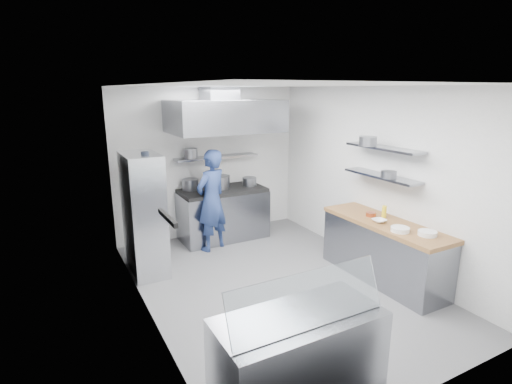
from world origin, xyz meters
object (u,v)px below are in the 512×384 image
gas_range (223,215)px  wire_rack (144,214)px  display_case (298,359)px  chef (212,201)px

gas_range → wire_rack: size_ratio=0.86×
gas_range → display_case: size_ratio=1.07×
chef → display_case: 3.77m
gas_range → wire_rack: wire_rack is taller
chef → wire_rack: size_ratio=0.96×
chef → gas_range: bearing=-157.5°
display_case → wire_rack: bearing=99.5°
wire_rack → gas_range: bearing=25.5°
chef → wire_rack: (-1.24, -0.36, 0.04)m
gas_range → chef: 0.72m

